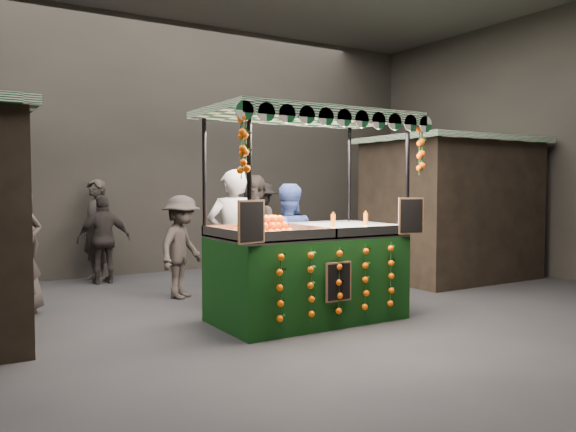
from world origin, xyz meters
TOP-DOWN VIEW (x-y plane):
  - ground at (0.00, 0.00)m, footprint 12.00×12.00m
  - market_hall at (0.00, 0.00)m, footprint 12.10×10.10m
  - neighbour_stall_right at (4.40, 1.50)m, footprint 3.00×2.20m
  - juice_stall at (0.24, 0.01)m, footprint 2.73×1.61m
  - vendor_grey at (-0.29, 1.14)m, footprint 0.78×0.59m
  - vendor_blue at (0.47, 0.93)m, footprint 1.02×0.90m
  - shopper_0 at (-2.98, 1.80)m, footprint 0.70×0.49m
  - shopper_1 at (0.44, 1.80)m, footprint 1.16×1.15m
  - shopper_2 at (-1.30, 4.22)m, footprint 0.93×0.41m
  - shopper_3 at (2.01, 4.47)m, footprint 1.19×1.34m
  - shopper_4 at (-2.92, 2.20)m, footprint 1.03×0.98m
  - shopper_5 at (4.50, 3.14)m, footprint 0.72×1.50m
  - shopper_6 at (-1.35, 4.60)m, footprint 0.66×0.79m
  - shopper_7 at (-0.62, 2.25)m, footprint 1.16×1.10m

SIDE VIEW (x-z plane):
  - ground at x=0.00m, z-range 0.00..0.00m
  - shopper_5 at x=4.50m, z-range 0.00..1.55m
  - shopper_2 at x=-1.30m, z-range 0.00..1.56m
  - shopper_7 at x=-0.62m, z-range 0.00..1.58m
  - juice_stall at x=0.24m, z-range -0.50..2.14m
  - vendor_blue at x=0.47m, z-range 0.00..1.75m
  - shopper_4 at x=-2.92m, z-range 0.00..1.77m
  - shopper_3 at x=2.01m, z-range 0.00..1.80m
  - shopper_0 at x=-2.98m, z-range 0.00..1.80m
  - shopper_6 at x=-1.35m, z-range 0.00..1.84m
  - shopper_1 at x=0.44m, z-range 0.00..1.89m
  - vendor_grey at x=-0.29m, z-range 0.00..1.94m
  - neighbour_stall_right at x=4.40m, z-range 0.01..2.61m
  - market_hall at x=0.00m, z-range 0.86..5.91m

